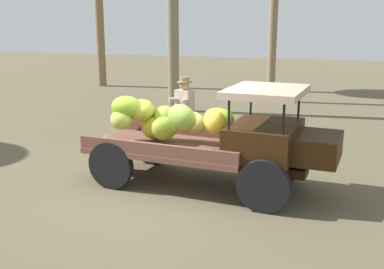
{
  "coord_description": "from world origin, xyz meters",
  "views": [
    {
      "loc": [
        2.79,
        -7.53,
        2.98
      ],
      "look_at": [
        0.3,
        0.29,
        0.94
      ],
      "focal_mm": 43.33,
      "sensor_mm": 36.0,
      "label": 1
    }
  ],
  "objects_px": {
    "truck": "(214,137)",
    "farmer": "(184,111)",
    "loose_banana_bunch": "(193,142)",
    "wooden_crate": "(116,146)"
  },
  "relations": [
    {
      "from": "truck",
      "to": "farmer",
      "type": "xyz_separation_m",
      "value": [
        -1.19,
        1.85,
        0.07
      ]
    },
    {
      "from": "farmer",
      "to": "loose_banana_bunch",
      "type": "height_order",
      "value": "farmer"
    },
    {
      "from": "truck",
      "to": "wooden_crate",
      "type": "distance_m",
      "value": 3.03
    },
    {
      "from": "wooden_crate",
      "to": "loose_banana_bunch",
      "type": "bearing_deg",
      "value": 30.49
    },
    {
      "from": "truck",
      "to": "wooden_crate",
      "type": "relative_size",
      "value": 7.65
    },
    {
      "from": "loose_banana_bunch",
      "to": "truck",
      "type": "bearing_deg",
      "value": -63.44
    },
    {
      "from": "truck",
      "to": "farmer",
      "type": "height_order",
      "value": "truck"
    },
    {
      "from": "wooden_crate",
      "to": "loose_banana_bunch",
      "type": "relative_size",
      "value": 1.2
    },
    {
      "from": "farmer",
      "to": "wooden_crate",
      "type": "height_order",
      "value": "farmer"
    },
    {
      "from": "truck",
      "to": "loose_banana_bunch",
      "type": "height_order",
      "value": "truck"
    }
  ]
}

